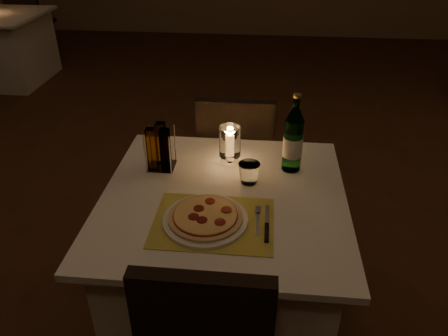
# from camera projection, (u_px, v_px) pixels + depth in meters

# --- Properties ---
(floor) EXTENTS (8.00, 10.00, 0.02)m
(floor) POSITION_uv_depth(u_px,v_px,m) (236.00, 261.00, 2.53)
(floor) COLOR #4A2A17
(floor) RESTS_ON ground
(main_table) EXTENTS (1.00, 1.00, 0.74)m
(main_table) POSITION_uv_depth(u_px,v_px,m) (224.00, 262.00, 1.98)
(main_table) COLOR white
(main_table) RESTS_ON ground
(chair_far) EXTENTS (0.42, 0.42, 0.90)m
(chair_far) POSITION_uv_depth(u_px,v_px,m) (236.00, 151.00, 2.49)
(chair_far) COLOR black
(chair_far) RESTS_ON ground
(placemat) EXTENTS (0.45, 0.34, 0.00)m
(placemat) POSITION_uv_depth(u_px,v_px,m) (213.00, 222.00, 1.64)
(placemat) COLOR gold
(placemat) RESTS_ON main_table
(plate) EXTENTS (0.32, 0.32, 0.01)m
(plate) POSITION_uv_depth(u_px,v_px,m) (205.00, 220.00, 1.63)
(plate) COLOR white
(plate) RESTS_ON placemat
(pizza) EXTENTS (0.28, 0.28, 0.02)m
(pizza) POSITION_uv_depth(u_px,v_px,m) (205.00, 216.00, 1.63)
(pizza) COLOR #D8B77F
(pizza) RESTS_ON plate
(fork) EXTENTS (0.02, 0.18, 0.00)m
(fork) POSITION_uv_depth(u_px,v_px,m) (258.00, 219.00, 1.65)
(fork) COLOR silver
(fork) RESTS_ON placemat
(knife) EXTENTS (0.02, 0.22, 0.01)m
(knife) POSITION_uv_depth(u_px,v_px,m) (267.00, 229.00, 1.59)
(knife) COLOR black
(knife) RESTS_ON placemat
(tumbler) EXTENTS (0.09, 0.09, 0.09)m
(tumbler) POSITION_uv_depth(u_px,v_px,m) (249.00, 173.00, 1.85)
(tumbler) COLOR white
(tumbler) RESTS_ON main_table
(water_bottle) EXTENTS (0.09, 0.09, 0.36)m
(water_bottle) POSITION_uv_depth(u_px,v_px,m) (293.00, 140.00, 1.89)
(water_bottle) COLOR #549C5E
(water_bottle) RESTS_ON main_table
(hurricane_candle) EXTENTS (0.10, 0.10, 0.19)m
(hurricane_candle) POSITION_uv_depth(u_px,v_px,m) (230.00, 143.00, 1.95)
(hurricane_candle) COLOR white
(hurricane_candle) RESTS_ON main_table
(cruet_caddy) EXTENTS (0.12, 0.12, 0.21)m
(cruet_caddy) POSITION_uv_depth(u_px,v_px,m) (160.00, 149.00, 1.92)
(cruet_caddy) COLOR white
(cruet_caddy) RESTS_ON main_table
(neighbor_table_left) EXTENTS (1.00, 1.00, 0.74)m
(neighbor_table_left) POSITION_uv_depth(u_px,v_px,m) (2.00, 48.00, 4.87)
(neighbor_table_left) COLOR white
(neighbor_table_left) RESTS_ON ground
(neighbor_chair_lb) EXTENTS (0.42, 0.42, 0.90)m
(neighbor_chair_lb) POSITION_uv_depth(u_px,v_px,m) (29.00, 17.00, 5.38)
(neighbor_chair_lb) COLOR black
(neighbor_chair_lb) RESTS_ON ground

